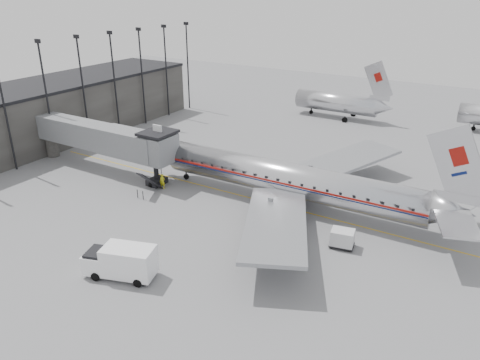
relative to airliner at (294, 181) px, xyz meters
The scene contains 11 objects.
ground 9.94m from the airliner, 134.79° to the right, with size 160.00×160.00×0.00m, color slate.
terminal 40.86m from the airliner, behind, with size 12.00×46.00×8.00m, color #34312F.
apron_line 4.73m from the airliner, 168.41° to the right, with size 0.15×60.00×0.01m, color gold.
jet_bridge 23.61m from the airliner, behind, with size 21.00×6.20×7.10m.
floodlight_masts 35.21m from the airliner, 169.66° to the left, with size 0.90×42.25×15.25m.
distant_aircraft_near 36.25m from the airliner, 103.57° to the left, with size 16.39×3.20×10.26m.
airliner is the anchor object (origin of this frame).
service_van 19.87m from the airliner, 108.32° to the right, with size 6.14×3.87×2.70m.
baggage_cart_navy 5.18m from the airliner, 98.49° to the right, with size 2.53×2.13×1.74m.
baggage_cart_white 9.21m from the airliner, 36.03° to the right, with size 2.35×1.95×1.64m.
ramp_worker 15.23m from the airliner, 165.58° to the right, with size 0.63×0.41×1.73m, color yellow.
Camera 1 is at (24.99, -34.03, 21.89)m, focal length 35.00 mm.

